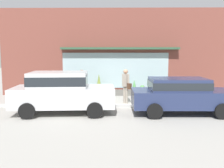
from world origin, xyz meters
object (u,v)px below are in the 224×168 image
Objects in this scene: potted_plant_trailing_edge at (99,86)px; potted_plant_window_left at (134,89)px; parked_car_navy at (181,94)px; fire_hydrant at (142,94)px; potted_plant_window_right at (152,88)px; pedestrian_passerby at (82,82)px; potted_plant_near_hydrant at (193,88)px; pedestrian_with_handbag at (126,83)px; potted_plant_window_center at (178,92)px; potted_plant_by_entrance at (47,93)px; parked_car_silver at (62,90)px; potted_plant_doorstep at (63,92)px.

potted_plant_trailing_edge is 1.29× the size of potted_plant_window_left.
parked_car_navy reaches higher than potted_plant_window_left.
potted_plant_window_right is at bearing 66.48° from fire_hydrant.
potted_plant_near_hydrant is at bearing -133.02° from pedestrian_passerby.
pedestrian_with_handbag is at bearing -108.89° from potted_plant_window_left.
potted_plant_window_left reaches higher than potted_plant_window_center.
potted_plant_trailing_edge is at bearing 177.41° from pedestrian_with_handbag.
potted_plant_near_hydrant is at bearing 73.46° from pedestrian_with_handbag.
pedestrian_with_handbag reaches higher than potted_plant_near_hydrant.
pedestrian_passerby is at bearing -17.46° from potted_plant_by_entrance.
pedestrian_with_handbag is 2.14m from potted_plant_window_right.
parked_car_silver is at bearing 122.68° from pedestrian_passerby.
fire_hydrant is 4.10m from parked_car_silver.
pedestrian_passerby is 1.23m from potted_plant_trailing_edge.
parked_car_silver is at bearing 179.20° from parked_car_navy.
potted_plant_window_left is at bearing -173.95° from potted_plant_window_center.
fire_hydrant is 0.97m from pedestrian_with_handbag.
potted_plant_near_hydrant is (3.36, 0.22, 0.01)m from potted_plant_window_left.
pedestrian_passerby is 0.38× the size of parked_car_silver.
potted_plant_window_right is (4.24, 3.56, -0.41)m from parked_car_silver.
parked_car_navy is 7.70m from potted_plant_by_entrance.
pedestrian_with_handbag is 1.29× the size of potted_plant_trailing_edge.
potted_plant_by_entrance is (-2.99, -0.14, -0.37)m from potted_plant_trailing_edge.
potted_plant_trailing_edge reaches higher than potted_plant_doorstep.
fire_hydrant is 0.89× the size of potted_plant_near_hydrant.
pedestrian_passerby is at bearing -18.63° from potted_plant_doorstep.
parked_car_silver reaches higher than potted_plant_by_entrance.
potted_plant_near_hydrant reaches higher than potted_plant_by_entrance.
potted_plant_window_center is at bearing 6.05° from potted_plant_window_left.
parked_car_silver is 5.55m from potted_plant_window_right.
pedestrian_with_handbag is 1.67× the size of potted_plant_window_left.
potted_plant_by_entrance is at bearing 149.63° from parked_car_navy.
potted_plant_by_entrance is (-1.03, 0.30, -0.08)m from potted_plant_doorstep.
pedestrian_passerby is 6.29m from potted_plant_near_hydrant.
potted_plant_window_center is at bearing 41.01° from fire_hydrant.
pedestrian_passerby reaches higher than potted_plant_by_entrance.
parked_car_navy is 6.64× the size of potted_plant_doorstep.
potted_plant_window_right is at bearing -166.58° from potted_plant_window_center.
potted_plant_trailing_edge is (1.28, 3.95, -0.34)m from parked_car_silver.
pedestrian_passerby is at bearing 159.83° from fire_hydrant.
potted_plant_window_left is 1.63× the size of potted_plant_doorstep.
potted_plant_trailing_edge is 2.99m from potted_plant_window_right.
potted_plant_trailing_edge is 1.26× the size of potted_plant_near_hydrant.
potted_plant_near_hydrant is at bearing 26.62° from parked_car_silver.
parked_car_silver is at bearing -145.85° from potted_plant_window_center.
pedestrian_with_handbag is 3.46m from parked_car_silver.
parked_car_silver reaches higher than potted_plant_window_right.
potted_plant_by_entrance is (-4.46, 1.70, -0.74)m from pedestrian_with_handbag.
potted_plant_trailing_edge reaches higher than fire_hydrant.
pedestrian_passerby is at bearing -173.70° from potted_plant_window_right.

